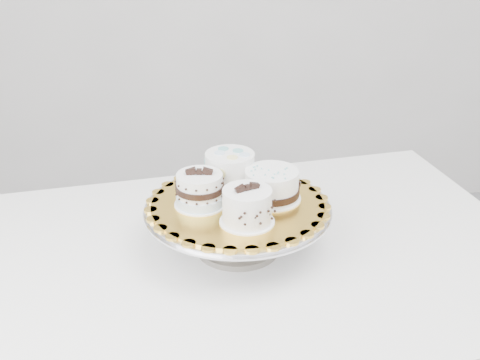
{
  "coord_description": "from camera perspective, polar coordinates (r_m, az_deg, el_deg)",
  "views": [
    {
      "loc": [
        -0.28,
        -0.82,
        1.4
      ],
      "look_at": [
        -0.13,
        0.21,
        0.91
      ],
      "focal_mm": 45.0,
      "sensor_mm": 36.0,
      "label": 1
    }
  ],
  "objects": [
    {
      "name": "cake_ribbon",
      "position": [
        1.18,
        3.07,
        -0.54
      ],
      "size": [
        0.14,
        0.14,
        0.06
      ],
      "rotation": [
        0.0,
        0.0,
        -0.37
      ],
      "color": "white",
      "rests_on": "cake_board"
    },
    {
      "name": "cake_swirl",
      "position": [
        1.1,
        0.68,
        -2.58
      ],
      "size": [
        0.12,
        0.12,
        0.08
      ],
      "rotation": [
        0.0,
        0.0,
        0.34
      ],
      "color": "white",
      "rests_on": "cake_board"
    },
    {
      "name": "cake_dots",
      "position": [
        1.23,
        -0.96,
        0.98
      ],
      "size": [
        0.13,
        0.13,
        0.08
      ],
      "rotation": [
        0.0,
        0.0,
        0.35
      ],
      "color": "white",
      "rests_on": "cake_board"
    },
    {
      "name": "cake_board",
      "position": [
        1.18,
        -0.22,
        -2.29
      ],
      "size": [
        0.39,
        0.39,
        0.0
      ],
      "primitive_type": "cylinder",
      "rotation": [
        0.0,
        0.0,
        0.16
      ],
      "color": "gold",
      "rests_on": "cake_stand"
    },
    {
      "name": "cake_banded",
      "position": [
        1.16,
        -3.83,
        -1.02
      ],
      "size": [
        0.1,
        0.1,
        0.08
      ],
      "rotation": [
        0.0,
        0.0,
        -0.15
      ],
      "color": "white",
      "rests_on": "cake_board"
    },
    {
      "name": "cake_stand",
      "position": [
        1.2,
        -0.21,
        -3.73
      ],
      "size": [
        0.37,
        0.37,
        0.1
      ],
      "color": "gray",
      "rests_on": "table"
    },
    {
      "name": "table",
      "position": [
        1.27,
        0.62,
        -9.85
      ],
      "size": [
        1.25,
        0.9,
        0.75
      ],
      "rotation": [
        0.0,
        0.0,
        0.1
      ],
      "color": "silver",
      "rests_on": "floor"
    }
  ]
}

